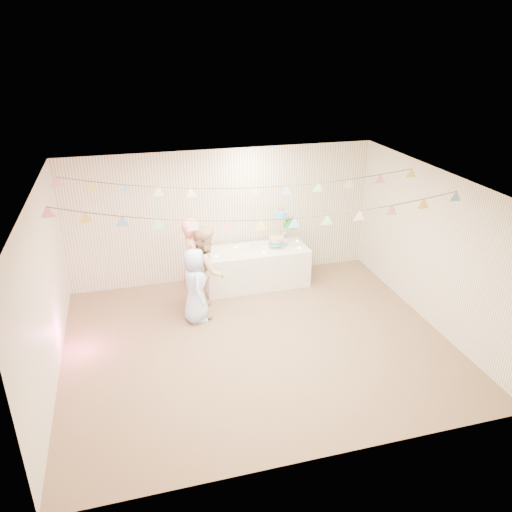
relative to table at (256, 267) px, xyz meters
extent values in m
plane|color=brown|center=(-0.52, -1.97, -0.38)|extent=(6.00, 6.00, 0.00)
plane|color=white|center=(-0.52, -1.97, 2.22)|extent=(6.00, 6.00, 0.00)
plane|color=white|center=(-0.52, 0.53, 0.92)|extent=(6.00, 6.00, 0.00)
plane|color=white|center=(-0.52, -4.47, 0.92)|extent=(6.00, 6.00, 0.00)
plane|color=white|center=(-3.52, -1.97, 0.92)|extent=(5.00, 5.00, 0.00)
plane|color=white|center=(2.48, -1.97, 0.92)|extent=(5.00, 5.00, 0.00)
cube|color=white|center=(0.00, 0.00, 0.00)|extent=(2.00, 0.80, 0.75)
cylinder|color=white|center=(-0.52, -0.05, 0.38)|extent=(0.31, 0.31, 0.02)
imported|color=#ED7E7B|center=(-1.27, -0.59, 0.48)|extent=(0.42, 0.63, 1.71)
imported|color=tan|center=(-1.09, -0.74, 0.42)|extent=(0.73, 0.87, 1.59)
imported|color=#ABCCF3|center=(-1.33, -1.01, 0.28)|extent=(0.42, 0.65, 1.32)
cylinder|color=#FFD88C|center=(-0.80, -0.15, 0.39)|extent=(0.04, 0.04, 0.03)
cylinder|color=#FFD88C|center=(-0.35, 0.18, 0.39)|extent=(0.04, 0.04, 0.03)
cylinder|color=#FFD88C|center=(0.10, -0.22, 0.39)|extent=(0.04, 0.04, 0.03)
cylinder|color=#FFD88C|center=(0.35, 0.22, 0.39)|extent=(0.04, 0.04, 0.03)
cylinder|color=#FFD88C|center=(0.82, -0.18, 0.39)|extent=(0.04, 0.04, 0.03)
cylinder|color=#FFD88C|center=(0.90, 0.15, 0.39)|extent=(0.04, 0.04, 0.03)
camera|label=1|loc=(-2.31, -8.47, 4.14)|focal=35.00mm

